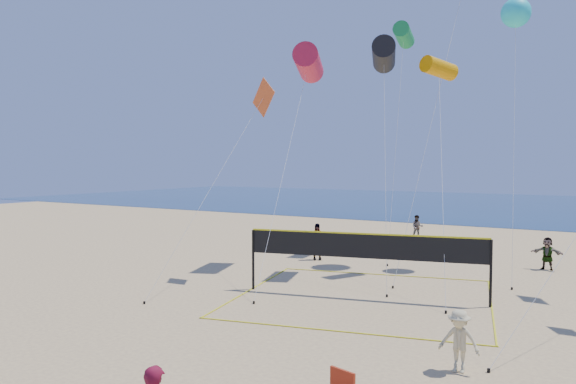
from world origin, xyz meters
The scene contains 12 objects.
ocean centered at (0.00, 62.00, 0.01)m, with size 140.00×50.00×0.03m, color navy.
bystander_b centered at (3.01, 4.97, 0.77)m, with size 0.99×0.57×1.53m, color beige.
far_person_0 centered at (-7.47, 17.08, 0.96)m, with size 1.13×0.47×1.92m, color gray.
far_person_1 centered at (3.20, 20.41, 0.78)m, with size 1.44×0.46×1.55m, color gray.
far_person_3 centered at (-5.61, 27.79, 0.79)m, with size 0.77×0.60×1.58m, color gray.
volleyball_net centered at (-2.02, 10.74, 1.69)m, with size 11.01×10.90×2.46m.
kite_0 centered at (-7.19, 15.64, 9.98)m, with size 3.32×9.49×10.79m.
kite_1 centered at (-3.25, 15.63, 10.00)m, with size 2.93×5.76×10.69m.
kite_2 centered at (-1.13, 17.02, 9.40)m, with size 3.18×7.99×9.93m.
kite_3 centered at (-7.33, 11.48, 7.53)m, with size 1.97×6.46×8.79m.
kite_7 centered at (1.59, 20.28, 12.26)m, with size 1.90×6.21×12.97m.
kite_8 centered at (-4.58, 21.92, 12.24)m, with size 1.63×5.79×12.85m.
Camera 1 is at (6.44, -8.66, 5.10)m, focal length 35.00 mm.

